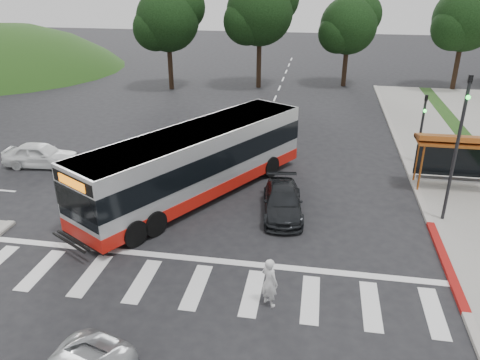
# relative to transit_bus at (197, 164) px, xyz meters

# --- Properties ---
(ground) EXTENTS (140.00, 140.00, 0.00)m
(ground) POSITION_rel_transit_bus_xyz_m (1.78, -2.19, -1.69)
(ground) COLOR black
(ground) RESTS_ON ground
(sidewalk_east) EXTENTS (4.00, 40.00, 0.12)m
(sidewalk_east) POSITION_rel_transit_bus_xyz_m (12.78, 5.81, -1.63)
(sidewalk_east) COLOR gray
(sidewalk_east) RESTS_ON ground
(curb_east) EXTENTS (0.30, 40.00, 0.15)m
(curb_east) POSITION_rel_transit_bus_xyz_m (10.78, 5.81, -1.61)
(curb_east) COLOR #9E9991
(curb_east) RESTS_ON ground
(curb_east_red) EXTENTS (0.32, 6.00, 0.15)m
(curb_east_red) POSITION_rel_transit_bus_xyz_m (10.78, -4.19, -1.61)
(curb_east_red) COLOR maroon
(curb_east_red) RESTS_ON ground
(hillside_nw) EXTENTS (44.00, 44.00, 10.00)m
(hillside_nw) POSITION_rel_transit_bus_xyz_m (-30.22, 27.81, -1.69)
(hillside_nw) COLOR #173E14
(hillside_nw) RESTS_ON ground
(crosswalk_ladder) EXTENTS (18.00, 2.60, 0.01)m
(crosswalk_ladder) POSITION_rel_transit_bus_xyz_m (1.78, -7.19, -1.68)
(crosswalk_ladder) COLOR silver
(crosswalk_ladder) RESTS_ON ground
(bus_shelter) EXTENTS (4.20, 1.60, 2.86)m
(bus_shelter) POSITION_rel_transit_bus_xyz_m (12.58, 2.91, 0.66)
(bus_shelter) COLOR #9E4D1A
(bus_shelter) RESTS_ON sidewalk_east
(traffic_signal_ne_tall) EXTENTS (0.18, 0.37, 6.50)m
(traffic_signal_ne_tall) POSITION_rel_transit_bus_xyz_m (11.38, -0.70, 2.19)
(traffic_signal_ne_tall) COLOR black
(traffic_signal_ne_tall) RESTS_ON ground
(traffic_signal_ne_short) EXTENTS (0.18, 0.37, 4.00)m
(traffic_signal_ne_short) POSITION_rel_transit_bus_xyz_m (11.38, 6.30, 0.79)
(traffic_signal_ne_short) COLOR black
(traffic_signal_ne_short) RESTS_ON ground
(tree_ne_a) EXTENTS (6.16, 5.74, 9.30)m
(tree_ne_a) POSITION_rel_transit_bus_xyz_m (17.86, 25.87, 4.70)
(tree_ne_a) COLOR black
(tree_ne_a) RESTS_ON parking_lot
(tree_north_a) EXTENTS (6.60, 6.15, 10.17)m
(tree_north_a) POSITION_rel_transit_bus_xyz_m (-0.13, 23.88, 5.24)
(tree_north_a) COLOR black
(tree_north_a) RESTS_ON ground
(tree_north_b) EXTENTS (5.72, 5.33, 8.43)m
(tree_north_b) POSITION_rel_transit_bus_xyz_m (7.86, 25.87, 3.97)
(tree_north_b) COLOR black
(tree_north_b) RESTS_ON ground
(tree_north_c) EXTENTS (6.16, 5.74, 9.30)m
(tree_north_c) POSITION_rel_transit_bus_xyz_m (-8.14, 21.87, 4.60)
(tree_north_c) COLOR black
(tree_north_c) RESTS_ON ground
(transit_bus) EXTENTS (9.04, 12.70, 3.37)m
(transit_bus) POSITION_rel_transit_bus_xyz_m (0.00, 0.00, 0.00)
(transit_bus) COLOR #ABADAF
(transit_bus) RESTS_ON ground
(pedestrian) EXTENTS (0.77, 0.72, 1.78)m
(pedestrian) POSITION_rel_transit_bus_xyz_m (4.42, -7.69, -0.80)
(pedestrian) COLOR silver
(pedestrian) RESTS_ON ground
(dark_sedan) EXTENTS (2.25, 4.45, 1.24)m
(dark_sedan) POSITION_rel_transit_bus_xyz_m (4.28, -1.22, -1.07)
(dark_sedan) COLOR black
(dark_sedan) RESTS_ON ground
(west_car_white) EXTENTS (4.20, 1.98, 1.39)m
(west_car_white) POSITION_rel_transit_bus_xyz_m (-9.71, 2.13, -0.99)
(west_car_white) COLOR white
(west_car_white) RESTS_ON ground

